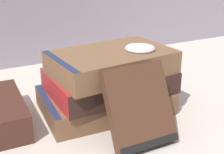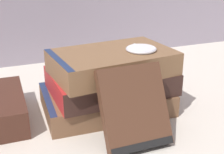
% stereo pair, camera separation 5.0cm
% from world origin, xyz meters
% --- Properties ---
extents(ground_plane, '(3.00, 3.00, 0.00)m').
position_xyz_m(ground_plane, '(0.00, 0.00, 0.00)').
color(ground_plane, beige).
extents(book_flat_bottom, '(0.25, 0.17, 0.04)m').
position_xyz_m(book_flat_bottom, '(0.05, 0.06, 0.02)').
color(book_flat_bottom, brown).
rests_on(book_flat_bottom, ground_plane).
extents(book_flat_middle, '(0.23, 0.16, 0.04)m').
position_xyz_m(book_flat_middle, '(0.06, 0.05, 0.06)').
color(book_flat_middle, '#331E19').
rests_on(book_flat_middle, book_flat_bottom).
extents(book_flat_top, '(0.23, 0.16, 0.04)m').
position_xyz_m(book_flat_top, '(0.05, 0.04, 0.10)').
color(book_flat_top, brown).
rests_on(book_flat_top, book_flat_middle).
extents(book_leaning_front, '(0.11, 0.08, 0.13)m').
position_xyz_m(book_leaning_front, '(0.05, -0.08, 0.06)').
color(book_leaning_front, '#4C2D1E').
rests_on(book_leaning_front, ground_plane).
extents(pocket_watch, '(0.06, 0.06, 0.01)m').
position_xyz_m(pocket_watch, '(0.11, 0.02, 0.13)').
color(pocket_watch, silver).
rests_on(pocket_watch, book_flat_top).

